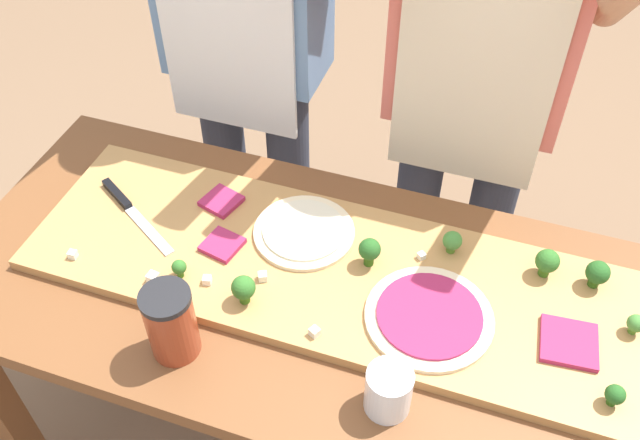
{
  "coord_description": "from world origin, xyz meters",
  "views": [
    {
      "loc": [
        0.26,
        -0.85,
        1.93
      ],
      "look_at": [
        -0.06,
        0.09,
        0.89
      ],
      "focal_mm": 39.28,
      "sensor_mm": 36.0,
      "label": 1
    }
  ],
  "objects_px": {
    "broccoli_floret_front_left": "(636,324)",
    "broccoli_floret_back_mid": "(598,273)",
    "chefs_knife": "(127,206)",
    "broccoli_floret_back_right": "(615,395)",
    "flour_cup": "(388,392)",
    "broccoli_floret_center_left": "(547,262)",
    "broccoli_floret_center_right": "(370,250)",
    "cook_left": "(244,35)",
    "pizza_slice_near_left": "(222,245)",
    "cheese_crumble_b": "(316,332)",
    "broccoli_floret_front_right": "(179,268)",
    "cheese_crumble_f": "(207,280)",
    "sauce_jar": "(171,323)",
    "pizza_whole_cheese_artichoke": "(304,231)",
    "cheese_crumble_e": "(153,278)",
    "pizza_slice_center": "(221,201)",
    "pizza_slice_near_right": "(569,343)",
    "broccoli_floret_front_mid": "(243,288)",
    "cheese_crumble_d": "(421,256)",
    "broccoli_floret_back_left": "(452,241)",
    "cheese_crumble_c": "(263,277)",
    "prep_table": "(334,326)",
    "cook_right": "(477,79)",
    "pizza_whole_beet_magenta": "(429,317)",
    "cheese_crumble_a": "(73,254)"
  },
  "relations": [
    {
      "from": "broccoli_floret_front_left",
      "to": "broccoli_floret_back_mid",
      "type": "bearing_deg",
      "value": 129.65
    },
    {
      "from": "chefs_knife",
      "to": "broccoli_floret_back_right",
      "type": "xyz_separation_m",
      "value": [
        1.06,
        -0.16,
        0.02
      ]
    },
    {
      "from": "flour_cup",
      "to": "broccoli_floret_center_left",
      "type": "bearing_deg",
      "value": 59.03
    },
    {
      "from": "broccoli_floret_center_right",
      "to": "cook_left",
      "type": "xyz_separation_m",
      "value": [
        -0.46,
        0.46,
        0.15
      ]
    },
    {
      "from": "cook_left",
      "to": "broccoli_floret_back_right",
      "type": "bearing_deg",
      "value": -33.32
    },
    {
      "from": "pizza_slice_near_left",
      "to": "cheese_crumble_b",
      "type": "height_order",
      "value": "cheese_crumble_b"
    },
    {
      "from": "pizza_slice_near_left",
      "to": "broccoli_floret_center_left",
      "type": "relative_size",
      "value": 1.15
    },
    {
      "from": "broccoli_floret_front_right",
      "to": "cheese_crumble_f",
      "type": "bearing_deg",
      "value": 1.08
    },
    {
      "from": "broccoli_floret_center_right",
      "to": "sauce_jar",
      "type": "bearing_deg",
      "value": -134.07
    },
    {
      "from": "broccoli_floret_front_right",
      "to": "broccoli_floret_back_right",
      "type": "relative_size",
      "value": 0.92
    },
    {
      "from": "pizza_whole_cheese_artichoke",
      "to": "cheese_crumble_f",
      "type": "height_order",
      "value": "same"
    },
    {
      "from": "pizza_whole_cheese_artichoke",
      "to": "cheese_crumble_e",
      "type": "height_order",
      "value": "cheese_crumble_e"
    },
    {
      "from": "pizza_slice_center",
      "to": "pizza_slice_near_right",
      "type": "relative_size",
      "value": 0.73
    },
    {
      "from": "flour_cup",
      "to": "cheese_crumble_e",
      "type": "bearing_deg",
      "value": 168.83
    },
    {
      "from": "broccoli_floret_front_mid",
      "to": "cheese_crumble_d",
      "type": "relative_size",
      "value": 4.56
    },
    {
      "from": "broccoli_floret_back_left",
      "to": "cheese_crumble_f",
      "type": "bearing_deg",
      "value": -151.32
    },
    {
      "from": "cheese_crumble_f",
      "to": "cook_left",
      "type": "height_order",
      "value": "cook_left"
    },
    {
      "from": "broccoli_floret_center_right",
      "to": "cheese_crumble_f",
      "type": "relative_size",
      "value": 4.07
    },
    {
      "from": "cheese_crumble_d",
      "to": "cook_left",
      "type": "bearing_deg",
      "value": 144.12
    },
    {
      "from": "pizza_slice_near_right",
      "to": "broccoli_floret_front_left",
      "type": "relative_size",
      "value": 2.33
    },
    {
      "from": "pizza_slice_near_left",
      "to": "pizza_slice_near_right",
      "type": "height_order",
      "value": "same"
    },
    {
      "from": "flour_cup",
      "to": "cheese_crumble_d",
      "type": "bearing_deg",
      "value": 93.23
    },
    {
      "from": "broccoli_floret_front_left",
      "to": "broccoli_floret_front_mid",
      "type": "height_order",
      "value": "broccoli_floret_front_mid"
    },
    {
      "from": "pizza_slice_center",
      "to": "cook_left",
      "type": "height_order",
      "value": "cook_left"
    },
    {
      "from": "pizza_slice_near_left",
      "to": "cheese_crumble_c",
      "type": "bearing_deg",
      "value": -25.59
    },
    {
      "from": "prep_table",
      "to": "broccoli_floret_center_right",
      "type": "distance_m",
      "value": 0.2
    },
    {
      "from": "chefs_knife",
      "to": "pizza_slice_near_left",
      "type": "distance_m",
      "value": 0.26
    },
    {
      "from": "cook_right",
      "to": "chefs_knife",
      "type": "bearing_deg",
      "value": -144.93
    },
    {
      "from": "pizza_slice_near_left",
      "to": "pizza_whole_cheese_artichoke",
      "type": "bearing_deg",
      "value": 31.08
    },
    {
      "from": "pizza_slice_near_left",
      "to": "cheese_crumble_b",
      "type": "relative_size",
      "value": 4.3
    },
    {
      "from": "broccoli_floret_front_mid",
      "to": "broccoli_floret_center_left",
      "type": "bearing_deg",
      "value": 25.43
    },
    {
      "from": "broccoli_floret_center_right",
      "to": "cook_left",
      "type": "height_order",
      "value": "cook_left"
    },
    {
      "from": "pizza_whole_beet_magenta",
      "to": "cheese_crumble_e",
      "type": "xyz_separation_m",
      "value": [
        -0.55,
        -0.09,
        0.0
      ]
    },
    {
      "from": "cheese_crumble_d",
      "to": "cook_right",
      "type": "xyz_separation_m",
      "value": [
        0.02,
        0.41,
        0.18
      ]
    },
    {
      "from": "broccoli_floret_back_right",
      "to": "broccoli_floret_front_mid",
      "type": "height_order",
      "value": "broccoli_floret_front_mid"
    },
    {
      "from": "cheese_crumble_b",
      "to": "pizza_slice_near_right",
      "type": "bearing_deg",
      "value": 16.4
    },
    {
      "from": "pizza_whole_beet_magenta",
      "to": "broccoli_floret_center_left",
      "type": "bearing_deg",
      "value": 43.62
    },
    {
      "from": "flour_cup",
      "to": "broccoli_floret_back_mid",
      "type": "bearing_deg",
      "value": 49.59
    },
    {
      "from": "pizza_whole_cheese_artichoke",
      "to": "cheese_crumble_b",
      "type": "relative_size",
      "value": 12.58
    },
    {
      "from": "cheese_crumble_c",
      "to": "sauce_jar",
      "type": "bearing_deg",
      "value": -117.71
    },
    {
      "from": "broccoli_floret_back_left",
      "to": "broccoli_floret_back_mid",
      "type": "height_order",
      "value": "broccoli_floret_back_mid"
    },
    {
      "from": "cheese_crumble_f",
      "to": "broccoli_floret_center_right",
      "type": "bearing_deg",
      "value": 27.83
    },
    {
      "from": "broccoli_floret_center_left",
      "to": "chefs_knife",
      "type": "bearing_deg",
      "value": -173.24
    },
    {
      "from": "pizza_slice_near_right",
      "to": "broccoli_floret_front_left",
      "type": "height_order",
      "value": "broccoli_floret_front_left"
    },
    {
      "from": "cheese_crumble_e",
      "to": "chefs_knife",
      "type": "bearing_deg",
      "value": 132.85
    },
    {
      "from": "cook_left",
      "to": "cheese_crumble_c",
      "type": "bearing_deg",
      "value": -64.62
    },
    {
      "from": "cheese_crumble_a",
      "to": "cheese_crumble_b",
      "type": "relative_size",
      "value": 0.94
    },
    {
      "from": "broccoli_floret_front_mid",
      "to": "cheese_crumble_c",
      "type": "distance_m",
      "value": 0.07
    },
    {
      "from": "pizza_slice_near_left",
      "to": "broccoli_floret_front_left",
      "type": "relative_size",
      "value": 1.66
    },
    {
      "from": "broccoli_floret_front_left",
      "to": "cheese_crumble_c",
      "type": "xyz_separation_m",
      "value": [
        -0.72,
        -0.11,
        -0.02
      ]
    }
  ]
}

